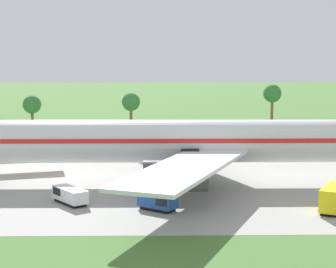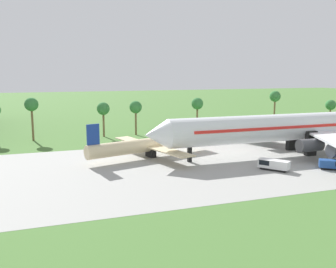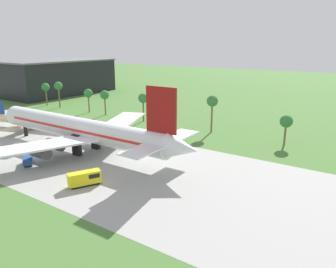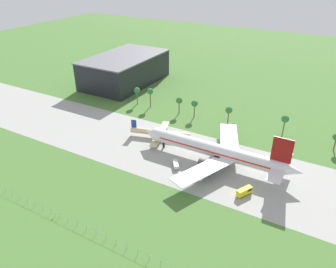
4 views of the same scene
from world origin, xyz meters
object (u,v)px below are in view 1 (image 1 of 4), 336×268
fuel_truck (159,202)px  catering_van (69,195)px  jet_airliner (180,142)px  baggage_tug (334,197)px

fuel_truck → catering_van: size_ratio=0.85×
jet_airliner → baggage_tug: 23.17m
jet_airliner → catering_van: bearing=-141.6°
fuel_truck → jet_airliner: bearing=78.4°
baggage_tug → jet_airliner: bearing=139.1°
jet_airliner → catering_van: jet_airliner is taller
jet_airliner → baggage_tug: bearing=-40.9°
jet_airliner → fuel_truck: bearing=-101.6°
catering_van → fuel_truck: bearing=-17.8°
fuel_truck → catering_van: bearing=162.2°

